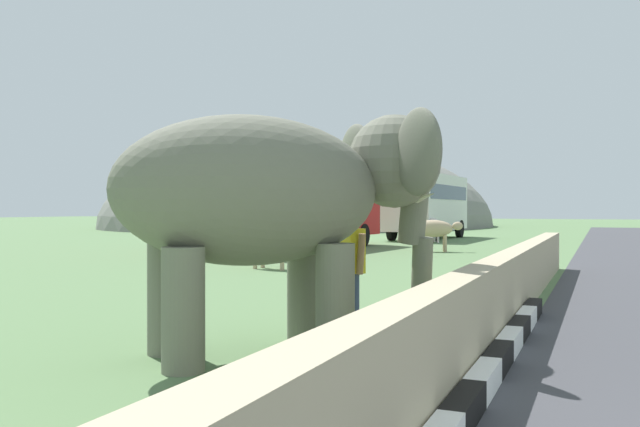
{
  "coord_description": "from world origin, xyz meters",
  "views": [
    {
      "loc": [
        -3.09,
        2.49,
        1.65
      ],
      "look_at": [
        3.94,
        5.54,
        1.6
      ],
      "focal_mm": 36.63,
      "sensor_mm": 36.0,
      "label": 1
    }
  ],
  "objects_px": {
    "cow_near": "(434,229)",
    "cow_far": "(432,225)",
    "elephant": "(281,194)",
    "cow_mid": "(274,237)",
    "person_handler": "(349,265)",
    "bus_red": "(305,198)",
    "bus_white": "(427,201)"
  },
  "relations": [
    {
      "from": "person_handler",
      "to": "bus_red",
      "type": "relative_size",
      "value": 0.17
    },
    {
      "from": "bus_red",
      "to": "cow_far",
      "type": "relative_size",
      "value": 5.3
    },
    {
      "from": "cow_near",
      "to": "cow_far",
      "type": "relative_size",
      "value": 1.02
    },
    {
      "from": "bus_red",
      "to": "cow_mid",
      "type": "distance_m",
      "value": 8.66
    },
    {
      "from": "elephant",
      "to": "person_handler",
      "type": "xyz_separation_m",
      "value": [
        1.26,
        -0.37,
        -0.9
      ]
    },
    {
      "from": "bus_white",
      "to": "cow_near",
      "type": "bearing_deg",
      "value": -164.54
    },
    {
      "from": "cow_mid",
      "to": "cow_far",
      "type": "bearing_deg",
      "value": -2.0
    },
    {
      "from": "bus_white",
      "to": "cow_near",
      "type": "xyz_separation_m",
      "value": [
        -10.45,
        -2.89,
        -1.21
      ]
    },
    {
      "from": "cow_near",
      "to": "person_handler",
      "type": "bearing_deg",
      "value": -170.2
    },
    {
      "from": "elephant",
      "to": "cow_mid",
      "type": "bearing_deg",
      "value": 27.96
    },
    {
      "from": "person_handler",
      "to": "cow_far",
      "type": "relative_size",
      "value": 0.88
    },
    {
      "from": "elephant",
      "to": "cow_near",
      "type": "xyz_separation_m",
      "value": [
        18.12,
        2.55,
        -0.96
      ]
    },
    {
      "from": "bus_white",
      "to": "bus_red",
      "type": "bearing_deg",
      "value": 168.81
    },
    {
      "from": "person_handler",
      "to": "cow_near",
      "type": "xyz_separation_m",
      "value": [
        16.86,
        2.91,
        -0.06
      ]
    },
    {
      "from": "bus_white",
      "to": "cow_mid",
      "type": "relative_size",
      "value": 4.28
    },
    {
      "from": "elephant",
      "to": "bus_white",
      "type": "height_order",
      "value": "bus_white"
    },
    {
      "from": "cow_near",
      "to": "cow_far",
      "type": "bearing_deg",
      "value": 14.27
    },
    {
      "from": "cow_near",
      "to": "bus_red",
      "type": "bearing_deg",
      "value": 99.4
    },
    {
      "from": "bus_white",
      "to": "cow_near",
      "type": "distance_m",
      "value": 10.91
    },
    {
      "from": "elephant",
      "to": "cow_near",
      "type": "relative_size",
      "value": 2.01
    },
    {
      "from": "person_handler",
      "to": "cow_mid",
      "type": "relative_size",
      "value": 0.86
    },
    {
      "from": "cow_mid",
      "to": "bus_white",
      "type": "bearing_deg",
      "value": 1.68
    },
    {
      "from": "elephant",
      "to": "bus_white",
      "type": "bearing_deg",
      "value": 10.78
    },
    {
      "from": "bus_white",
      "to": "cow_far",
      "type": "xyz_separation_m",
      "value": [
        -3.51,
        -1.13,
        -1.21
      ]
    },
    {
      "from": "elephant",
      "to": "bus_white",
      "type": "distance_m",
      "value": 29.09
    },
    {
      "from": "bus_white",
      "to": "cow_mid",
      "type": "height_order",
      "value": "bus_white"
    },
    {
      "from": "cow_mid",
      "to": "cow_near",
      "type": "bearing_deg",
      "value": -14.53
    },
    {
      "from": "cow_near",
      "to": "bus_white",
      "type": "bearing_deg",
      "value": 15.46
    },
    {
      "from": "person_handler",
      "to": "bus_red",
      "type": "xyz_separation_m",
      "value": [
        16.02,
        8.04,
        1.16
      ]
    },
    {
      "from": "bus_white",
      "to": "cow_mid",
      "type": "xyz_separation_m",
      "value": [
        -19.4,
        -0.57,
        -1.21
      ]
    },
    {
      "from": "elephant",
      "to": "person_handler",
      "type": "relative_size",
      "value": 2.34
    },
    {
      "from": "bus_white",
      "to": "cow_near",
      "type": "height_order",
      "value": "bus_white"
    }
  ]
}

